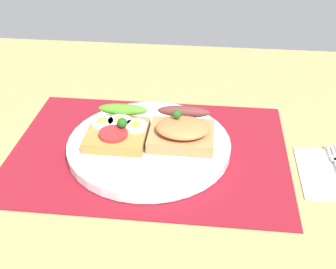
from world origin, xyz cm
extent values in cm
cube|color=tan|center=(0.00, 0.00, -1.60)|extent=(120.00, 90.00, 3.20)
cube|color=maroon|center=(0.00, 0.00, 0.15)|extent=(43.40, 31.21, 0.30)
cylinder|color=white|center=(0.00, 0.00, 1.08)|extent=(25.60, 25.60, 1.56)
cube|color=olive|center=(-5.04, 0.07, 2.71)|extent=(9.29, 8.99, 1.72)
cylinder|color=red|center=(-5.25, -1.51, 3.87)|extent=(4.40, 4.40, 0.60)
ellipsoid|color=#4C8C24|center=(-5.04, 4.96, 4.47)|extent=(8.17, 2.20, 1.80)
sphere|color=#1E5919|center=(-4.09, 0.07, 4.97)|extent=(1.60, 1.60, 1.60)
cylinder|color=white|center=(-7.82, 1.79, 3.82)|extent=(3.73, 3.73, 0.50)
cylinder|color=yellow|center=(-7.82, 1.79, 4.15)|extent=(1.68, 1.68, 0.16)
cylinder|color=white|center=(-5.04, 2.29, 3.82)|extent=(3.73, 3.73, 0.50)
cylinder|color=yellow|center=(-5.04, 2.29, 4.15)|extent=(1.68, 1.68, 0.16)
cylinder|color=white|center=(-2.25, 1.12, 3.82)|extent=(3.73, 3.73, 0.50)
cylinder|color=yellow|center=(-2.25, 1.12, 4.15)|extent=(1.68, 1.68, 0.16)
cube|color=#A47C4B|center=(5.04, 0.54, 2.83)|extent=(10.04, 8.08, 1.94)
ellipsoid|color=orange|center=(5.23, 0.41, 4.75)|extent=(8.23, 6.46, 1.89)
ellipsoid|color=brown|center=(5.04, 4.98, 4.70)|extent=(8.53, 2.20, 1.80)
sphere|color=#1E5919|center=(4.24, 1.14, 6.39)|extent=(1.40, 1.40, 1.40)
cube|color=#B7B7BC|center=(28.71, 0.26, 0.76)|extent=(1.50, 1.20, 0.32)
cube|color=#B7B7BC|center=(28.06, 2.26, 0.76)|extent=(0.32, 2.80, 0.32)
cube|color=#B7B7BC|center=(28.71, 2.26, 0.76)|extent=(0.32, 2.80, 0.32)
camera|label=1|loc=(9.12, -56.02, 40.25)|focal=46.73mm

